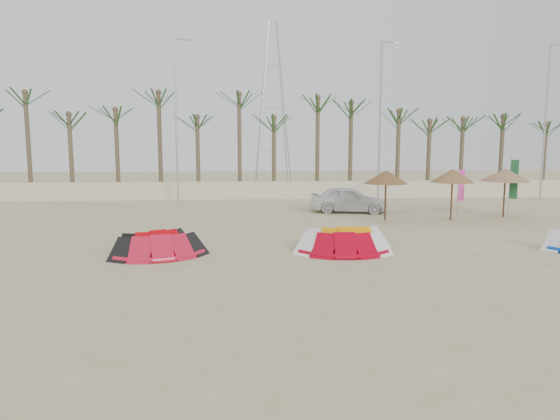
{
  "coord_description": "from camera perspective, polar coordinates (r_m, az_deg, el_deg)",
  "views": [
    {
      "loc": [
        -1.52,
        -14.51,
        4.04
      ],
      "look_at": [
        0.0,
        6.0,
        1.3
      ],
      "focal_mm": 32.0,
      "sensor_mm": 36.0,
      "label": 1
    }
  ],
  "objects": [
    {
      "name": "parasol_left",
      "position": [
        26.84,
        12.02,
        3.7
      ],
      "size": [
        2.3,
        2.3,
        2.66
      ],
      "color": "#4C331E",
      "rests_on": "ground"
    },
    {
      "name": "flag_pink",
      "position": [
        30.05,
        19.98,
        2.5
      ],
      "size": [
        0.44,
        0.13,
        2.73
      ],
      "color": "#A5A8AD",
      "rests_on": "ground"
    },
    {
      "name": "flag_green",
      "position": [
        30.63,
        25.05,
        3.02
      ],
      "size": [
        0.44,
        0.13,
        3.35
      ],
      "color": "#A5A8AD",
      "rests_on": "ground"
    },
    {
      "name": "kite_red_mid",
      "position": [
        18.62,
        -13.45,
        -3.84
      ],
      "size": [
        3.65,
        2.36,
        0.9
      ],
      "color": "red",
      "rests_on": "ground"
    },
    {
      "name": "kite_red_right",
      "position": [
        18.74,
        7.07,
        -3.61
      ],
      "size": [
        3.5,
        1.75,
        0.9
      ],
      "color": "#AE0016",
      "rests_on": "ground"
    },
    {
      "name": "car",
      "position": [
        29.74,
        7.89,
        1.2
      ],
      "size": [
        4.83,
        2.8,
        1.54
      ],
      "primitive_type": "imported",
      "rotation": [
        0.0,
        0.0,
        1.34
      ],
      "color": "silver",
      "rests_on": "ground"
    },
    {
      "name": "lamp_b",
      "position": [
        34.84,
        -11.75,
        10.27
      ],
      "size": [
        1.25,
        0.14,
        11.0
      ],
      "color": "#A5A8AD",
      "rests_on": "ground"
    },
    {
      "name": "ground",
      "position": [
        15.14,
        1.69,
        -7.89
      ],
      "size": [
        120.0,
        120.0,
        0.0
      ],
      "primitive_type": "plane",
      "color": "#C2B895",
      "rests_on": "ground"
    },
    {
      "name": "pylon",
      "position": [
        42.78,
        -0.84,
        2.16
      ],
      "size": [
        3.0,
        3.0,
        14.0
      ],
      "primitive_type": null,
      "color": "#A5A8AD",
      "rests_on": "ground"
    },
    {
      "name": "lamp_d",
      "position": [
        40.73,
        28.11,
        9.13
      ],
      "size": [
        1.25,
        0.14,
        11.0
      ],
      "color": "#A5A8AD",
      "rests_on": "ground"
    },
    {
      "name": "kite_orange",
      "position": [
        19.94,
        7.36,
        -2.94
      ],
      "size": [
        3.42,
        1.62,
        0.9
      ],
      "color": "orange",
      "rests_on": "ground"
    },
    {
      "name": "parasol_right",
      "position": [
        30.02,
        24.37,
        3.66
      ],
      "size": [
        2.61,
        2.61,
        2.7
      ],
      "color": "#4C331E",
      "rests_on": "ground"
    },
    {
      "name": "boundary_wall",
      "position": [
        36.7,
        -1.84,
        2.28
      ],
      "size": [
        60.0,
        0.3,
        1.3
      ],
      "primitive_type": "cube",
      "color": "beige",
      "rests_on": "ground"
    },
    {
      "name": "kite_red_left",
      "position": [
        19.46,
        -13.69,
        -3.36
      ],
      "size": [
        3.41,
        2.58,
        0.9
      ],
      "color": "#C60308",
      "rests_on": "ground"
    },
    {
      "name": "lamp_c",
      "position": [
        35.85,
        11.41,
        10.2
      ],
      "size": [
        1.25,
        0.14,
        11.0
      ],
      "color": "#A5A8AD",
      "rests_on": "ground"
    },
    {
      "name": "parasol_mid",
      "position": [
        27.93,
        19.11,
        3.71
      ],
      "size": [
        2.31,
        2.31,
        2.71
      ],
      "color": "#4C331E",
      "rests_on": "ground"
    },
    {
      "name": "palm_line",
      "position": [
        38.15,
        -0.96,
        11.19
      ],
      "size": [
        52.0,
        4.0,
        7.7
      ],
      "color": "brown",
      "rests_on": "ground"
    }
  ]
}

